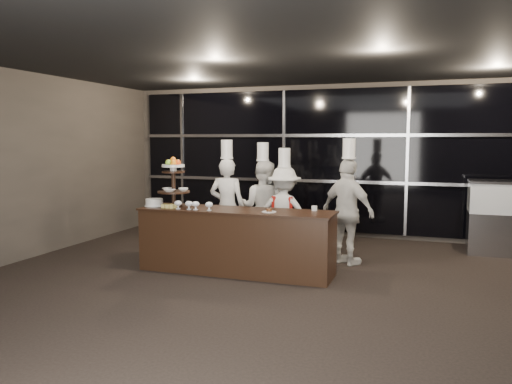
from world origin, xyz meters
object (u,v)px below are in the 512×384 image
(buffet_counter, at_px, (236,241))
(chef_a, at_px, (227,205))
(layer_cake, at_px, (154,202))
(chef_b, at_px, (263,206))
(display_stand, at_px, (173,179))
(chef_c, at_px, (284,212))
(chef_d, at_px, (348,211))

(buffet_counter, distance_m, chef_a, 1.16)
(buffet_counter, bearing_deg, layer_cake, -177.81)
(layer_cake, height_order, chef_b, chef_b)
(display_stand, xyz_separation_m, chef_b, (0.98, 1.28, -0.54))
(display_stand, xyz_separation_m, chef_a, (0.47, 0.96, -0.50))
(layer_cake, xyz_separation_m, chef_b, (1.29, 1.33, -0.17))
(chef_a, bearing_deg, chef_c, 7.81)
(chef_a, xyz_separation_m, chef_c, (0.94, 0.13, -0.08))
(chef_b, bearing_deg, chef_a, -147.93)
(layer_cake, distance_m, chef_a, 1.28)
(buffet_counter, relative_size, layer_cake, 9.47)
(chef_a, xyz_separation_m, chef_d, (1.98, 0.04, -0.00))
(chef_a, bearing_deg, buffet_counter, -60.89)
(layer_cake, relative_size, chef_d, 0.15)
(layer_cake, bearing_deg, chef_a, 52.54)
(display_stand, xyz_separation_m, layer_cake, (-0.30, -0.05, -0.37))
(chef_c, bearing_deg, chef_d, -4.94)
(display_stand, height_order, layer_cake, display_stand)
(layer_cake, distance_m, chef_d, 2.95)
(display_stand, xyz_separation_m, chef_d, (2.45, 1.00, -0.50))
(buffet_counter, bearing_deg, chef_a, 119.11)
(buffet_counter, bearing_deg, chef_b, 90.84)
(display_stand, relative_size, chef_a, 0.39)
(chef_b, relative_size, chef_c, 1.05)
(display_stand, relative_size, layer_cake, 2.48)
(display_stand, height_order, chef_d, chef_d)
(buffet_counter, distance_m, chef_d, 1.80)
(buffet_counter, distance_m, chef_b, 1.32)
(buffet_counter, height_order, chef_a, chef_a)
(chef_b, relative_size, chef_d, 0.97)
(chef_d, bearing_deg, chef_b, 169.06)
(chef_b, bearing_deg, chef_c, -24.36)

